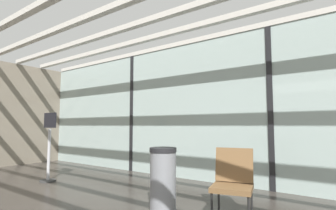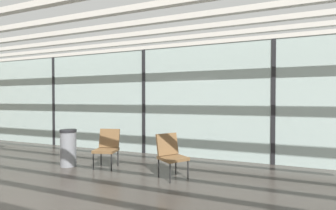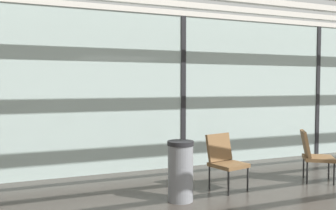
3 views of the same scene
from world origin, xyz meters
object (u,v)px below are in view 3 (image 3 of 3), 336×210
object	(u,v)px
parked_airplane	(87,79)
trash_bin	(180,171)
lounge_chair_2	(313,153)
lounge_chair_0	(225,158)

from	to	relation	value
parked_airplane	trash_bin	distance (m)	7.22
lounge_chair_2	trash_bin	distance (m)	2.55
lounge_chair_0	trash_bin	xyz separation A→B (m)	(-0.90, -0.29, -0.06)
lounge_chair_0	trash_bin	size ratio (longest dim) A/B	1.01
lounge_chair_0	trash_bin	bearing A→B (deg)	-175.95
lounge_chair_0	trash_bin	distance (m)	0.94
parked_airplane	lounge_chair_2	world-z (taller)	parked_airplane
lounge_chair_0	lounge_chair_2	xyz separation A→B (m)	(1.65, -0.17, 0.00)
parked_airplane	lounge_chair_2	bearing A→B (deg)	-69.47
lounge_chair_2	trash_bin	world-z (taller)	lounge_chair_2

